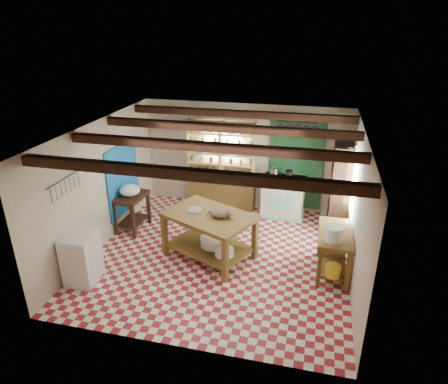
% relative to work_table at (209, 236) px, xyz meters
% --- Properties ---
extents(floor, '(5.00, 5.00, 0.02)m').
position_rel_work_table_xyz_m(floor, '(0.20, 0.05, -0.48)').
color(floor, maroon).
rests_on(floor, ground).
extents(ceiling, '(5.00, 5.00, 0.02)m').
position_rel_work_table_xyz_m(ceiling, '(0.20, 0.05, 2.13)').
color(ceiling, '#4D4D52').
rests_on(ceiling, wall_back).
extents(wall_back, '(5.00, 0.04, 2.60)m').
position_rel_work_table_xyz_m(wall_back, '(0.20, 2.55, 0.83)').
color(wall_back, beige).
rests_on(wall_back, floor).
extents(wall_front, '(5.00, 0.04, 2.60)m').
position_rel_work_table_xyz_m(wall_front, '(0.20, -2.45, 0.83)').
color(wall_front, beige).
rests_on(wall_front, floor).
extents(wall_left, '(0.04, 5.00, 2.60)m').
position_rel_work_table_xyz_m(wall_left, '(-2.30, 0.05, 0.83)').
color(wall_left, beige).
rests_on(wall_left, floor).
extents(wall_right, '(0.04, 5.00, 2.60)m').
position_rel_work_table_xyz_m(wall_right, '(2.70, 0.05, 0.83)').
color(wall_right, beige).
rests_on(wall_right, floor).
extents(ceiling_beams, '(5.00, 3.80, 0.15)m').
position_rel_work_table_xyz_m(ceiling_beams, '(0.20, 0.05, 2.01)').
color(ceiling_beams, '#381D13').
rests_on(ceiling_beams, ceiling).
extents(blue_wall_patch, '(0.04, 1.40, 1.60)m').
position_rel_work_table_xyz_m(blue_wall_patch, '(-2.27, 0.95, 0.63)').
color(blue_wall_patch, blue).
rests_on(blue_wall_patch, wall_left).
extents(green_wall_patch, '(1.30, 0.04, 2.30)m').
position_rel_work_table_xyz_m(green_wall_patch, '(1.45, 2.52, 0.78)').
color(green_wall_patch, '#1B4526').
rests_on(green_wall_patch, wall_back).
extents(window_back, '(0.90, 0.02, 0.80)m').
position_rel_work_table_xyz_m(window_back, '(-0.30, 2.53, 1.23)').
color(window_back, silver).
rests_on(window_back, wall_back).
extents(window_right, '(0.02, 1.30, 1.20)m').
position_rel_work_table_xyz_m(window_right, '(2.68, 1.05, 0.93)').
color(window_right, silver).
rests_on(window_right, wall_right).
extents(utensil_rail, '(0.06, 0.90, 0.28)m').
position_rel_work_table_xyz_m(utensil_rail, '(-2.24, -1.15, 1.31)').
color(utensil_rail, black).
rests_on(utensil_rail, wall_left).
extents(pot_rack, '(0.86, 0.12, 0.36)m').
position_rel_work_table_xyz_m(pot_rack, '(1.45, 2.10, 1.71)').
color(pot_rack, black).
rests_on(pot_rack, ceiling).
extents(shelving_unit, '(1.70, 0.34, 2.20)m').
position_rel_work_table_xyz_m(shelving_unit, '(-0.35, 2.36, 0.63)').
color(shelving_unit, '#D8B37C').
rests_on(shelving_unit, floor).
extents(tall_rack, '(0.40, 0.86, 2.00)m').
position_rel_work_table_xyz_m(tall_rack, '(2.48, 1.85, 0.53)').
color(tall_rack, '#381D13').
rests_on(tall_rack, floor).
extents(work_table, '(1.96, 1.68, 0.94)m').
position_rel_work_table_xyz_m(work_table, '(0.00, 0.00, 0.00)').
color(work_table, brown).
rests_on(work_table, floor).
extents(stove, '(1.02, 0.71, 0.97)m').
position_rel_work_table_xyz_m(stove, '(1.23, 2.20, 0.01)').
color(stove, silver).
rests_on(stove, floor).
extents(prep_table, '(0.61, 0.86, 0.84)m').
position_rel_work_table_xyz_m(prep_table, '(-2.00, 0.70, -0.05)').
color(prep_table, '#381D13').
rests_on(prep_table, floor).
extents(white_cabinet, '(0.56, 0.66, 0.93)m').
position_rel_work_table_xyz_m(white_cabinet, '(-2.02, -1.30, -0.01)').
color(white_cabinet, white).
rests_on(white_cabinet, floor).
extents(right_counter, '(0.60, 1.20, 0.86)m').
position_rel_work_table_xyz_m(right_counter, '(2.38, 0.01, -0.04)').
color(right_counter, brown).
rests_on(right_counter, floor).
extents(cat, '(0.49, 0.41, 0.19)m').
position_rel_work_table_xyz_m(cat, '(0.25, -0.06, 0.56)').
color(cat, olive).
rests_on(cat, work_table).
extents(steel_tray, '(0.42, 0.42, 0.02)m').
position_rel_work_table_xyz_m(steel_tray, '(-0.34, 0.10, 0.48)').
color(steel_tray, '#9D9CA3').
rests_on(steel_tray, work_table).
extents(basin_large, '(0.67, 0.67, 0.18)m').
position_rel_work_table_xyz_m(basin_large, '(0.07, 0.03, -0.13)').
color(basin_large, white).
rests_on(basin_large, work_table).
extents(basin_small, '(0.49, 0.49, 0.13)m').
position_rel_work_table_xyz_m(basin_small, '(0.37, -0.27, -0.16)').
color(basin_small, white).
rests_on(basin_small, work_table).
extents(kettle_left, '(0.20, 0.20, 0.22)m').
position_rel_work_table_xyz_m(kettle_left, '(0.98, 2.22, 0.61)').
color(kettle_left, '#9D9CA3').
rests_on(kettle_left, stove).
extents(kettle_right, '(0.17, 0.17, 0.20)m').
position_rel_work_table_xyz_m(kettle_right, '(1.33, 2.20, 0.60)').
color(kettle_right, black).
rests_on(kettle_right, stove).
extents(enamel_bowl, '(0.48, 0.48, 0.23)m').
position_rel_work_table_xyz_m(enamel_bowl, '(-2.00, 0.70, 0.48)').
color(enamel_bowl, white).
rests_on(enamel_bowl, prep_table).
extents(white_bucket, '(0.29, 0.29, 0.29)m').
position_rel_work_table_xyz_m(white_bucket, '(2.33, -0.34, 0.53)').
color(white_bucket, white).
rests_on(white_bucket, right_counter).
extents(wicker_basket, '(0.43, 0.34, 0.30)m').
position_rel_work_table_xyz_m(wicker_basket, '(2.38, 0.31, -0.09)').
color(wicker_basket, olive).
rests_on(wicker_basket, right_counter).
extents(yellow_tub, '(0.28, 0.28, 0.20)m').
position_rel_work_table_xyz_m(yellow_tub, '(2.38, -0.44, -0.14)').
color(yellow_tub, yellow).
rests_on(yellow_tub, right_counter).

